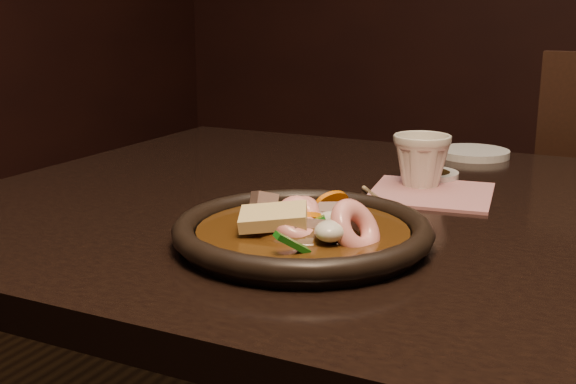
% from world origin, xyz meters
% --- Properties ---
extents(table, '(1.60, 0.90, 0.75)m').
position_xyz_m(table, '(0.00, 0.00, 0.67)').
color(table, black).
rests_on(table, floor).
extents(plate, '(0.29, 0.29, 0.03)m').
position_xyz_m(plate, '(-0.25, -0.20, 0.76)').
color(plate, black).
rests_on(plate, table).
extents(stirfry, '(0.19, 0.21, 0.07)m').
position_xyz_m(stirfry, '(-0.24, -0.20, 0.77)').
color(stirfry, '#381F0A').
rests_on(stirfry, plate).
extents(soy_dish, '(0.09, 0.09, 0.01)m').
position_xyz_m(soy_dish, '(-0.21, 0.18, 0.76)').
color(soy_dish, silver).
rests_on(soy_dish, table).
extents(saucer_left, '(0.13, 0.13, 0.01)m').
position_xyz_m(saucer_left, '(-0.18, 0.38, 0.76)').
color(saucer_left, silver).
rests_on(saucer_left, table).
extents(tea_cup, '(0.09, 0.08, 0.08)m').
position_xyz_m(tea_cup, '(-0.20, 0.12, 0.79)').
color(tea_cup, beige).
rests_on(tea_cup, table).
extents(chopsticks, '(0.14, 0.18, 0.01)m').
position_xyz_m(chopsticks, '(-0.20, -0.02, 0.75)').
color(chopsticks, tan).
rests_on(chopsticks, table).
extents(napkin, '(0.19, 0.19, 0.00)m').
position_xyz_m(napkin, '(-0.18, 0.08, 0.75)').
color(napkin, '#B56F71').
rests_on(napkin, table).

